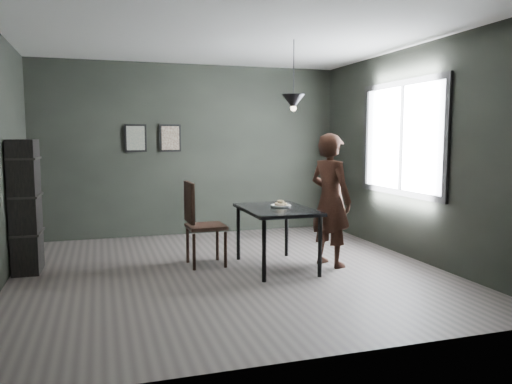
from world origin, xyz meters
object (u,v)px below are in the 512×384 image
object	(u,v)px
white_plate	(281,206)
wood_chair	(198,218)
woman	(330,200)
shelf_unit	(25,206)
pendant_lamp	(293,102)
cafe_table	(277,214)

from	to	relation	value
white_plate	wood_chair	distance (m)	1.04
woman	white_plate	bearing A→B (deg)	49.36
wood_chair	shelf_unit	distance (m)	2.06
white_plate	woman	world-z (taller)	woman
woman	wood_chair	xyz separation A→B (m)	(-1.58, 0.48, -0.23)
shelf_unit	wood_chair	bearing A→B (deg)	-8.22
white_plate	woman	bearing A→B (deg)	-17.31
wood_chair	shelf_unit	size ratio (longest dim) A/B	0.67
pendant_lamp	wood_chair	bearing A→B (deg)	165.98
cafe_table	woman	bearing A→B (deg)	-7.42
cafe_table	pendant_lamp	distance (m)	1.41
cafe_table	woman	size ratio (longest dim) A/B	0.72
white_plate	pendant_lamp	bearing A→B (deg)	1.39
cafe_table	shelf_unit	xyz separation A→B (m)	(-2.92, 0.73, 0.12)
wood_chair	shelf_unit	xyz separation A→B (m)	(-2.02, 0.34, 0.19)
woman	shelf_unit	bearing A→B (deg)	53.89
cafe_table	white_plate	size ratio (longest dim) A/B	5.22
wood_chair	cafe_table	bearing A→B (deg)	-24.88
cafe_table	pendant_lamp	xyz separation A→B (m)	(0.25, 0.10, 1.38)
white_plate	pendant_lamp	world-z (taller)	pendant_lamp
cafe_table	wood_chair	distance (m)	0.98
white_plate	woman	xyz separation A→B (m)	(0.59, -0.19, 0.08)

